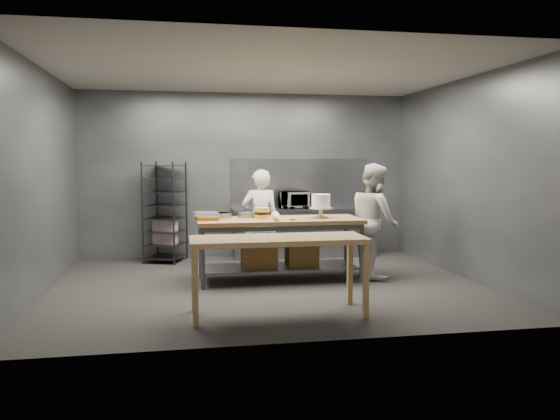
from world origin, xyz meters
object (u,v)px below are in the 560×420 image
chef_behind (260,220)px  speed_rack (165,213)px  frosted_cake_stand (321,203)px  work_table (279,242)px  chef_right (374,220)px  microwave (294,200)px  layer_cake (262,213)px  near_counter (278,245)px

chef_behind → speed_rack: bearing=-34.6°
speed_rack → chef_behind: (1.53, -1.03, -0.04)m
frosted_cake_stand → work_table: bearing=174.8°
chef_behind → chef_right: bearing=153.5°
chef_behind → microwave: bearing=-126.1°
chef_behind → frosted_cake_stand: (0.78, -0.85, 0.33)m
speed_rack → frosted_cake_stand: speed_rack is taller
chef_behind → layer_cake: (-0.08, -0.75, 0.19)m
near_counter → chef_behind: chef_behind is taller
chef_behind → microwave: 1.38m
work_table → chef_behind: chef_behind is taller
near_counter → chef_behind: size_ratio=1.23×
near_counter → layer_cake: (0.08, 1.82, 0.19)m
near_counter → microwave: bearing=75.6°
work_table → speed_rack: (-1.69, 1.83, 0.28)m
work_table → near_counter: 1.82m
chef_behind → microwave: chef_behind is taller
near_counter → speed_rack: size_ratio=1.14×
frosted_cake_stand → layer_cake: size_ratio=1.61×
chef_right → frosted_cake_stand: (-0.86, -0.06, 0.28)m
near_counter → speed_rack: (-1.37, 3.60, 0.04)m
near_counter → chef_behind: bearing=86.5°
chef_right → layer_cake: bearing=86.7°
work_table → chef_right: chef_right is taller
work_table → speed_rack: size_ratio=1.37×
speed_rack → chef_behind: speed_rack is taller
microwave → chef_behind: bearing=-125.4°
chef_right → frosted_cake_stand: 0.90m
layer_cake → work_table: bearing=-10.4°
work_table → near_counter: (-0.32, -1.78, 0.24)m
speed_rack → layer_cake: size_ratio=7.94×
speed_rack → frosted_cake_stand: bearing=-39.1°
chef_behind → layer_cake: 0.78m
frosted_cake_stand → layer_cake: (-0.86, 0.10, -0.15)m
frosted_cake_stand → chef_behind: bearing=132.5°
chef_behind → chef_right: size_ratio=0.94×
work_table → layer_cake: (-0.24, 0.04, 0.43)m
microwave → frosted_cake_stand: frosted_cake_stand is taller
chef_behind → layer_cake: bearing=83.3°
microwave → frosted_cake_stand: (-0.01, -1.96, 0.10)m
chef_behind → near_counter: bearing=85.8°
work_table → microwave: microwave is taller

